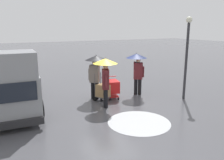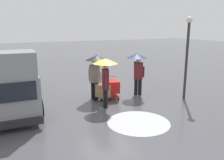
{
  "view_description": "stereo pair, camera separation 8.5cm",
  "coord_description": "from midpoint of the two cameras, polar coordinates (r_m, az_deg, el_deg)",
  "views": [
    {
      "loc": [
        4.63,
        9.32,
        3.41
      ],
      "look_at": [
        -0.07,
        0.29,
        1.05
      ],
      "focal_mm": 36.92,
      "sensor_mm": 36.0,
      "label": 1
    },
    {
      "loc": [
        4.55,
        9.36,
        3.41
      ],
      "look_at": [
        -0.07,
        0.29,
        1.05
      ],
      "focal_mm": 36.92,
      "sensor_mm": 36.0,
      "label": 2
    }
  ],
  "objects": [
    {
      "name": "pedestrian_white_side",
      "position": [
        11.63,
        6.52,
        3.87
      ],
      "size": [
        1.04,
        1.04,
        2.15
      ],
      "color": "black",
      "rests_on": "ground"
    },
    {
      "name": "cargo_van_parked_right",
      "position": [
        10.29,
        -23.9,
        -0.61
      ],
      "size": [
        2.4,
        5.44,
        2.6
      ],
      "color": "gray",
      "rests_on": "ground"
    },
    {
      "name": "pedestrian_pink_side",
      "position": [
        10.87,
        -3.84,
        3.36
      ],
      "size": [
        1.04,
        1.04,
        2.15
      ],
      "color": "black",
      "rests_on": "ground"
    },
    {
      "name": "pedestrian_black_side",
      "position": [
        9.76,
        -1.42,
        2.27
      ],
      "size": [
        1.04,
        1.04,
        2.15
      ],
      "color": "black",
      "rests_on": "ground"
    },
    {
      "name": "shopping_cart_vendor",
      "position": [
        11.14,
        0.4,
        -1.73
      ],
      "size": [
        0.71,
        0.91,
        1.02
      ],
      "color": "red",
      "rests_on": "ground"
    },
    {
      "name": "street_lamp",
      "position": [
        11.29,
        18.35,
        7.12
      ],
      "size": [
        0.28,
        0.28,
        3.86
      ],
      "color": "#2D2D33",
      "rests_on": "ground"
    },
    {
      "name": "ground_plane",
      "position": [
        10.95,
        -0.77,
        -5.09
      ],
      "size": [
        90.0,
        90.0,
        0.0
      ],
      "primitive_type": "plane",
      "color": "#4C4C51"
    },
    {
      "name": "hand_dolly_boxes",
      "position": [
        10.76,
        -2.07,
        -2.74
      ],
      "size": [
        0.76,
        0.85,
        1.32
      ],
      "color": "#515156",
      "rests_on": "ground"
    },
    {
      "name": "slush_patch_near_cluster",
      "position": [
        8.6,
        6.86,
        -10.37
      ],
      "size": [
        2.29,
        2.29,
        0.01
      ],
      "primitive_type": "cylinder",
      "color": "#ADAFB5",
      "rests_on": "ground"
    }
  ]
}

